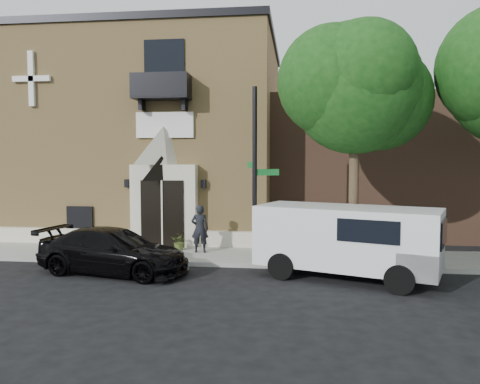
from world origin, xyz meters
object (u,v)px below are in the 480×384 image
Objects in this scene: dumpster at (361,244)px; pedestrian_near at (200,229)px; street_sign at (255,175)px; cargo_van at (353,239)px; black_sedan at (113,251)px; fire_hydrant at (372,251)px.

dumpster is 5.75m from pedestrian_near.
dumpster is at bearing -18.28° from street_sign.
cargo_van is at bearing -113.52° from dumpster.
cargo_van is 0.98× the size of street_sign.
black_sedan is 5.47× the size of fire_hydrant.
pedestrian_near is at bearing 161.06° from dumpster.
cargo_van reaches higher than pedestrian_near.
black_sedan is 0.84× the size of street_sign.
fire_hydrant is at bearing 83.49° from cargo_van.
street_sign is 4.17m from dumpster.
fire_hydrant is at bearing -67.62° from black_sedan.
cargo_van is 5.84m from pedestrian_near.
cargo_van is at bearing 147.03° from pedestrian_near.
street_sign is 3.24m from pedestrian_near.
pedestrian_near is (-5.19, 2.68, -0.18)m from cargo_van.
fire_hydrant is (3.81, 0.17, -2.47)m from street_sign.
street_sign reaches higher than pedestrian_near.
black_sedan is at bearing -175.14° from dumpster.
fire_hydrant is 0.44× the size of dumpster.
pedestrian_near is at bearing 168.92° from fire_hydrant.
street_sign is at bearing -177.52° from fire_hydrant.
fire_hydrant is at bearing 163.31° from pedestrian_near.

